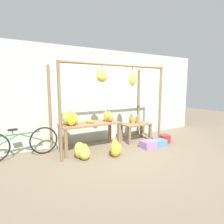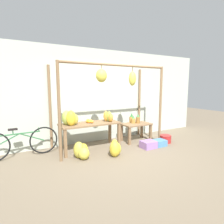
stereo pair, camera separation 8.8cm
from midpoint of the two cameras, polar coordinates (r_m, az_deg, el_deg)
ground_plane at (r=4.72m, az=4.36°, el=-13.27°), size 20.00×20.00×0.00m
shop_wall_back at (r=5.81m, az=-4.53°, el=4.92°), size 8.00×0.08×2.80m
stall_awning at (r=5.01m, az=-0.68°, el=6.47°), size 3.06×1.19×2.26m
display_table_main at (r=5.03m, az=-7.16°, el=-4.62°), size 1.59×0.63×0.73m
display_table_side at (r=5.87m, az=6.82°, el=-4.56°), size 0.89×0.54×0.56m
banana_pile_on_table at (r=4.79m, az=-13.16°, el=-1.90°), size 0.47×0.48×0.38m
orange_pile at (r=5.03m, az=-7.28°, el=-2.84°), size 0.19×0.23×0.10m
pineapple_cluster at (r=5.91m, az=6.20°, el=-2.13°), size 0.26×0.34×0.30m
banana_pile_ground_left at (r=4.56m, az=-9.58°, el=-11.79°), size 0.37×0.46×0.39m
banana_pile_ground_right at (r=4.67m, az=0.59°, el=-11.03°), size 0.42×0.45×0.39m
fruit_crate_white at (r=5.36m, az=10.57°, el=-9.64°), size 0.40×0.33×0.20m
blue_bucket at (r=5.97m, az=15.43°, el=-7.81°), size 0.34×0.34×0.22m
parked_bicycle at (r=5.00m, az=-26.69°, el=-8.55°), size 1.77×0.14×0.73m
papaya_pile at (r=5.16m, az=-1.60°, el=-1.43°), size 0.26×0.32×0.30m
fruit_crate_purple at (r=5.60m, az=13.72°, el=-9.06°), size 0.36×0.30×0.18m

